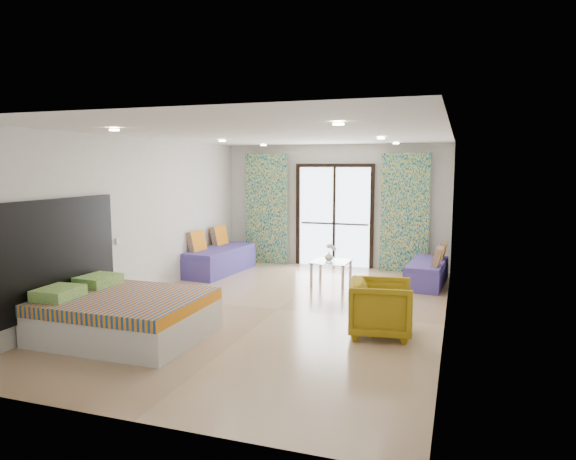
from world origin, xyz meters
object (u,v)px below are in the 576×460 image
(coffee_table, at_px, (331,264))
(bed, at_px, (124,315))
(daybed_left, at_px, (219,259))
(armchair, at_px, (381,305))
(daybed_right, at_px, (428,272))

(coffee_table, bearing_deg, bed, -116.36)
(daybed_left, bearing_deg, armchair, -32.52)
(daybed_right, relative_size, armchair, 2.02)
(daybed_left, height_order, armchair, daybed_left)
(daybed_right, bearing_deg, coffee_table, -157.25)
(armchair, bearing_deg, coffee_table, 18.74)
(daybed_left, height_order, daybed_right, daybed_left)
(daybed_left, xyz_separation_m, daybed_right, (4.23, 0.26, -0.04))
(daybed_left, distance_m, coffee_table, 2.52)
(daybed_right, xyz_separation_m, armchair, (-0.41, -3.19, 0.16))
(daybed_right, distance_m, armchair, 3.22)
(daybed_left, relative_size, daybed_right, 1.19)
(daybed_right, height_order, coffee_table, coffee_table)
(bed, xyz_separation_m, daybed_left, (-0.64, 4.07, 0.00))
(daybed_left, relative_size, coffee_table, 2.46)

